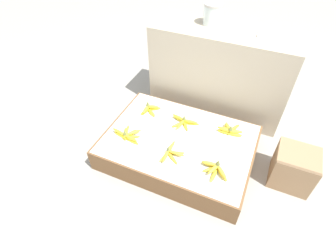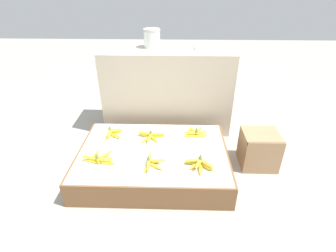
# 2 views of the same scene
# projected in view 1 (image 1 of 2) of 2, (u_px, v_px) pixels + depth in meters

# --- Properties ---
(ground_plane) EXTENTS (10.00, 10.00, 0.00)m
(ground_plane) POSITION_uv_depth(u_px,v_px,m) (178.00, 155.00, 2.24)
(ground_plane) COLOR gray
(display_platform) EXTENTS (1.19, 0.84, 0.20)m
(display_platform) POSITION_uv_depth(u_px,v_px,m) (179.00, 147.00, 2.17)
(display_platform) COLOR brown
(display_platform) RESTS_ON ground_plane
(back_vendor_table) EXTENTS (1.25, 0.42, 0.81)m
(back_vendor_table) POSITION_uv_depth(u_px,v_px,m) (219.00, 73.00, 2.43)
(back_vendor_table) COLOR tan
(back_vendor_table) RESTS_ON ground_plane
(wooden_crate) EXTENTS (0.29, 0.28, 0.30)m
(wooden_crate) POSITION_uv_depth(u_px,v_px,m) (293.00, 168.00, 1.96)
(wooden_crate) COLOR #997551
(wooden_crate) RESTS_ON ground_plane
(banana_bunch_front_left) EXTENTS (0.27, 0.15, 0.09)m
(banana_bunch_front_left) POSITION_uv_depth(u_px,v_px,m) (127.00, 135.00, 2.09)
(banana_bunch_front_left) COLOR yellow
(banana_bunch_front_left) RESTS_ON display_platform
(banana_bunch_front_midleft) EXTENTS (0.17, 0.24, 0.08)m
(banana_bunch_front_midleft) POSITION_uv_depth(u_px,v_px,m) (171.00, 153.00, 1.96)
(banana_bunch_front_midleft) COLOR gold
(banana_bunch_front_midleft) RESTS_ON display_platform
(banana_bunch_front_midright) EXTENTS (0.22, 0.16, 0.10)m
(banana_bunch_front_midright) POSITION_uv_depth(u_px,v_px,m) (215.00, 169.00, 1.85)
(banana_bunch_front_midright) COLOR gold
(banana_bunch_front_midright) RESTS_ON display_platform
(banana_bunch_middle_left) EXTENTS (0.14, 0.17, 0.11)m
(banana_bunch_middle_left) POSITION_uv_depth(u_px,v_px,m) (150.00, 109.00, 2.32)
(banana_bunch_middle_left) COLOR yellow
(banana_bunch_middle_left) RESTS_ON display_platform
(banana_bunch_middle_midleft) EXTENTS (0.25, 0.18, 0.09)m
(banana_bunch_middle_midleft) POSITION_uv_depth(u_px,v_px,m) (183.00, 122.00, 2.20)
(banana_bunch_middle_midleft) COLOR yellow
(banana_bunch_middle_midleft) RESTS_ON display_platform
(banana_bunch_middle_midright) EXTENTS (0.21, 0.13, 0.10)m
(banana_bunch_middle_midright) POSITION_uv_depth(u_px,v_px,m) (230.00, 130.00, 2.13)
(banana_bunch_middle_midright) COLOR yellow
(banana_bunch_middle_midright) RESTS_ON display_platform
(glass_jar) EXTENTS (0.16, 0.16, 0.17)m
(glass_jar) POSITION_uv_depth(u_px,v_px,m) (212.00, 14.00, 2.17)
(glass_jar) COLOR silver
(glass_jar) RESTS_ON back_vendor_table
(foam_tray_white) EXTENTS (0.26, 0.16, 0.02)m
(foam_tray_white) POSITION_uv_depth(u_px,v_px,m) (276.00, 35.00, 2.06)
(foam_tray_white) COLOR white
(foam_tray_white) RESTS_ON back_vendor_table
(foam_tray_dark) EXTENTS (0.23, 0.19, 0.02)m
(foam_tray_dark) POSITION_uv_depth(u_px,v_px,m) (176.00, 17.00, 2.32)
(foam_tray_dark) COLOR white
(foam_tray_dark) RESTS_ON back_vendor_table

